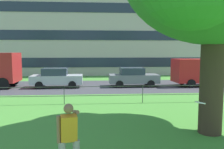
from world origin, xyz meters
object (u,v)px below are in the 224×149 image
frisbee (200,103)px  panel_van_far_right (204,71)px  person_thrower (69,138)px  apartment_building_background (107,16)px  car_grey_center (133,77)px  car_silver_right (57,78)px

frisbee → panel_van_far_right: 14.31m
person_thrower → apartment_building_background: (2.37, 29.46, 7.07)m
frisbee → apartment_building_background: (-0.97, 28.81, 6.46)m
frisbee → car_grey_center: size_ratio=0.09×
person_thrower → panel_van_far_right: bearing=54.5°
person_thrower → car_silver_right: bearing=100.2°
panel_van_far_right → apartment_building_background: size_ratio=0.15×
car_silver_right → panel_van_far_right: 12.09m
person_thrower → frisbee: size_ratio=4.89×
person_thrower → panel_van_far_right: (9.64, 13.50, 0.34)m
car_silver_right → panel_van_far_right: panel_van_far_right is taller
person_thrower → panel_van_far_right: panel_van_far_right is taller
apartment_building_background → frisbee: bearing=-88.1°
apartment_building_background → panel_van_far_right: bearing=-65.5°
car_grey_center → panel_van_far_right: size_ratio=0.79×
car_grey_center → frisbee: bearing=-91.7°
apartment_building_background → person_thrower: bearing=-94.6°
frisbee → car_grey_center: (0.38, 12.98, -0.77)m
car_silver_right → panel_van_far_right: size_ratio=0.80×
car_grey_center → panel_van_far_right: panel_van_far_right is taller
apartment_building_background → car_grey_center: bearing=-85.1°
car_grey_center → panel_van_far_right: (5.92, -0.13, 0.49)m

